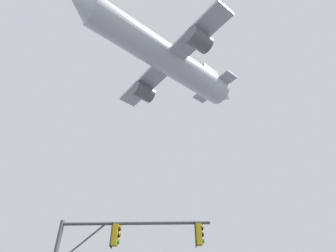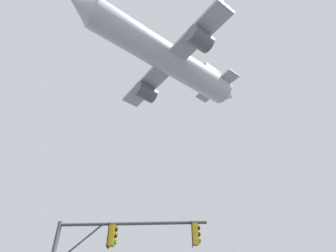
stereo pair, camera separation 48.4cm
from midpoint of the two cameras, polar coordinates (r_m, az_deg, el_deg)
name	(u,v)px [view 2 (the right image)]	position (r m, az deg, el deg)	size (l,w,h in m)	color
signal_pole_near	(110,250)	(13.62, -10.57, -23.50)	(6.90, 0.61, 5.52)	#4C4C51
airplane	(166,58)	(43.23, -0.07, 13.62)	(25.60, 21.50, 8.13)	#B7BCC6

